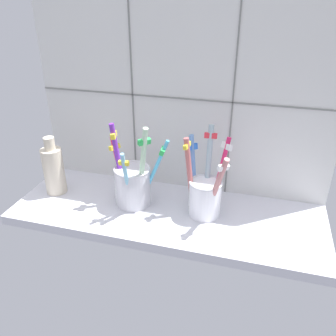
{
  "coord_description": "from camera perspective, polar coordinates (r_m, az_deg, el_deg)",
  "views": [
    {
      "loc": [
        16.68,
        -58.36,
        43.51
      ],
      "look_at": [
        0.0,
        1.09,
        11.45
      ],
      "focal_mm": 37.61,
      "sensor_mm": 36.0,
      "label": 1
    }
  ],
  "objects": [
    {
      "name": "counter_slab",
      "position": [
        0.74,
        -0.23,
        -7.57
      ],
      "size": [
        64.0,
        22.0,
        2.0
      ],
      "primitive_type": "cube",
      "color": "silver",
      "rests_on": "ground"
    },
    {
      "name": "tile_wall_back",
      "position": [
        0.75,
        2.29,
        11.22
      ],
      "size": [
        64.0,
        2.2,
        45.0
      ],
      "color": "silver",
      "rests_on": "ground"
    },
    {
      "name": "toothbrush_cup_left",
      "position": [
        0.74,
        -5.76,
        -2.39
      ],
      "size": [
        13.06,
        9.59,
        18.88
      ],
      "color": "silver",
      "rests_on": "counter_slab"
    },
    {
      "name": "toothbrush_cup_right",
      "position": [
        0.71,
        6.02,
        -3.93
      ],
      "size": [
        9.53,
        10.41,
        17.81
      ],
      "color": "white",
      "rests_on": "counter_slab"
    },
    {
      "name": "ceramic_vase",
      "position": [
        0.81,
        -18.04,
        -0.2
      ],
      "size": [
        4.51,
        4.51,
        13.17
      ],
      "color": "beige",
      "rests_on": "counter_slab"
    }
  ]
}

